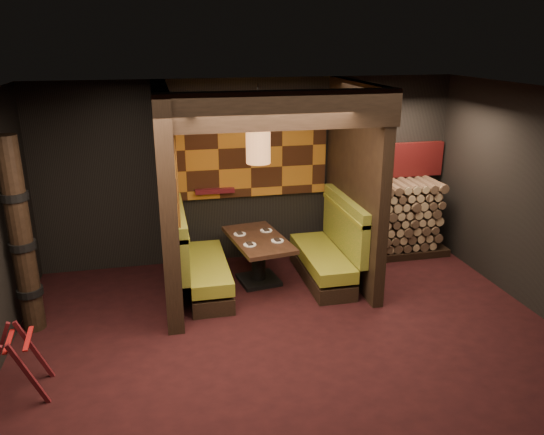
{
  "coord_description": "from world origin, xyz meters",
  "views": [
    {
      "loc": [
        -1.45,
        -5.18,
        3.41
      ],
      "look_at": [
        0.0,
        1.3,
        1.15
      ],
      "focal_mm": 35.0,
      "sensor_mm": 36.0,
      "label": 1
    }
  ],
  "objects_px": {
    "booth_bench_left": "(199,265)",
    "dining_table": "(258,253)",
    "totem_column": "(21,238)",
    "firewood_stack": "(395,219)",
    "booth_bench_right": "(329,254)",
    "luggage_rack": "(13,362)",
    "pendant_lamp": "(258,147)"
  },
  "relations": [
    {
      "from": "luggage_rack",
      "to": "totem_column",
      "type": "xyz_separation_m",
      "value": [
        -0.08,
        1.34,
        0.81
      ]
    },
    {
      "from": "booth_bench_left",
      "to": "totem_column",
      "type": "relative_size",
      "value": 0.67
    },
    {
      "from": "totem_column",
      "to": "dining_table",
      "type": "bearing_deg",
      "value": 12.91
    },
    {
      "from": "luggage_rack",
      "to": "firewood_stack",
      "type": "relative_size",
      "value": 0.43
    },
    {
      "from": "luggage_rack",
      "to": "firewood_stack",
      "type": "bearing_deg",
      "value": 26.24
    },
    {
      "from": "booth_bench_right",
      "to": "pendant_lamp",
      "type": "xyz_separation_m",
      "value": [
        -1.03,
        0.08,
        1.62
      ]
    },
    {
      "from": "dining_table",
      "to": "luggage_rack",
      "type": "relative_size",
      "value": 1.87
    },
    {
      "from": "booth_bench_right",
      "to": "firewood_stack",
      "type": "relative_size",
      "value": 0.92
    },
    {
      "from": "totem_column",
      "to": "booth_bench_right",
      "type": "bearing_deg",
      "value": 7.86
    },
    {
      "from": "dining_table",
      "to": "pendant_lamp",
      "type": "xyz_separation_m",
      "value": [
        0.0,
        -0.05,
        1.56
      ]
    },
    {
      "from": "booth_bench_left",
      "to": "booth_bench_right",
      "type": "xyz_separation_m",
      "value": [
        1.89,
        0.0,
        0.0
      ]
    },
    {
      "from": "booth_bench_left",
      "to": "totem_column",
      "type": "height_order",
      "value": "totem_column"
    },
    {
      "from": "booth_bench_left",
      "to": "dining_table",
      "type": "bearing_deg",
      "value": 8.35
    },
    {
      "from": "pendant_lamp",
      "to": "booth_bench_left",
      "type": "bearing_deg",
      "value": -174.91
    },
    {
      "from": "firewood_stack",
      "to": "booth_bench_left",
      "type": "bearing_deg",
      "value": -167.83
    },
    {
      "from": "dining_table",
      "to": "luggage_rack",
      "type": "bearing_deg",
      "value": -144.94
    },
    {
      "from": "dining_table",
      "to": "pendant_lamp",
      "type": "relative_size",
      "value": 1.33
    },
    {
      "from": "booth_bench_left",
      "to": "booth_bench_right",
      "type": "bearing_deg",
      "value": 0.0
    },
    {
      "from": "luggage_rack",
      "to": "dining_table",
      "type": "bearing_deg",
      "value": 35.06
    },
    {
      "from": "booth_bench_right",
      "to": "totem_column",
      "type": "bearing_deg",
      "value": -172.14
    },
    {
      "from": "booth_bench_left",
      "to": "luggage_rack",
      "type": "distance_m",
      "value": 2.76
    },
    {
      "from": "booth_bench_right",
      "to": "dining_table",
      "type": "xyz_separation_m",
      "value": [
        -1.03,
        0.13,
        0.06
      ]
    },
    {
      "from": "booth_bench_left",
      "to": "dining_table",
      "type": "distance_m",
      "value": 0.88
    },
    {
      "from": "totem_column",
      "to": "firewood_stack",
      "type": "distance_m",
      "value": 5.51
    },
    {
      "from": "luggage_rack",
      "to": "firewood_stack",
      "type": "xyz_separation_m",
      "value": [
        5.25,
        2.59,
        0.24
      ]
    },
    {
      "from": "booth_bench_right",
      "to": "firewood_stack",
      "type": "bearing_deg",
      "value": 27.35
    },
    {
      "from": "dining_table",
      "to": "pendant_lamp",
      "type": "distance_m",
      "value": 1.56
    },
    {
      "from": "booth_bench_right",
      "to": "booth_bench_left",
      "type": "bearing_deg",
      "value": 180.0
    },
    {
      "from": "dining_table",
      "to": "luggage_rack",
      "type": "xyz_separation_m",
      "value": [
        -2.88,
        -2.02,
        -0.09
      ]
    },
    {
      "from": "booth_bench_right",
      "to": "dining_table",
      "type": "height_order",
      "value": "booth_bench_right"
    },
    {
      "from": "booth_bench_left",
      "to": "dining_table",
      "type": "xyz_separation_m",
      "value": [
        0.87,
        0.13,
        0.06
      ]
    },
    {
      "from": "pendant_lamp",
      "to": "luggage_rack",
      "type": "xyz_separation_m",
      "value": [
        -2.88,
        -1.97,
        -1.65
      ]
    }
  ]
}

